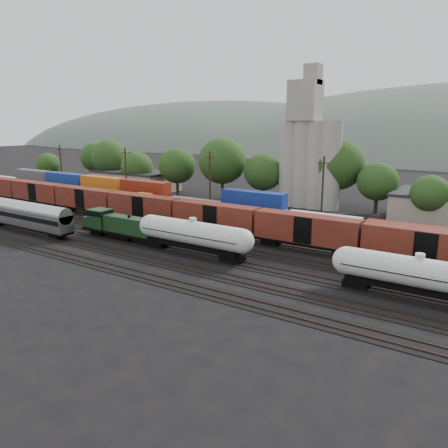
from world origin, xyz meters
The scene contains 13 objects.
ground centered at (0.00, 0.00, 0.00)m, with size 600.00×600.00×0.00m, color black.
tracks centered at (0.00, 0.00, 0.05)m, with size 180.00×33.20×0.20m.
green_locomotive centered at (-10.32, -5.00, 2.33)m, with size 15.30×2.70×4.05m.
tank_car_a centered at (4.36, -5.00, 2.87)m, with size 18.53×3.32×4.86m.
tank_car_b centered at (32.66, -5.00, 2.74)m, with size 17.61×3.15×4.61m.
passenger_coach centered at (-26.32, -10.00, 2.97)m, with size 21.22×2.62×4.82m.
orange_locomotive centered at (-15.40, 10.00, 2.34)m, with size 16.27×2.71×4.07m.
boxcar_string centered at (8.74, 5.00, 3.12)m, with size 153.60×2.90×4.20m.
container_wall centered at (-15.37, 15.00, 2.63)m, with size 160.58×2.60×5.80m.
grain_silo centered at (3.28, 36.00, 11.26)m, with size 13.40×5.00×29.00m.
industrial_sheds centered at (6.63, 35.25, 2.56)m, with size 119.38×17.26×5.10m.
tree_band centered at (-4.62, 35.54, 7.53)m, with size 164.68×18.82×14.42m.
utility_poles centered at (0.00, 22.00, 6.21)m, with size 122.20×0.36×12.00m.
Camera 1 is at (39.33, -50.10, 17.44)m, focal length 35.00 mm.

